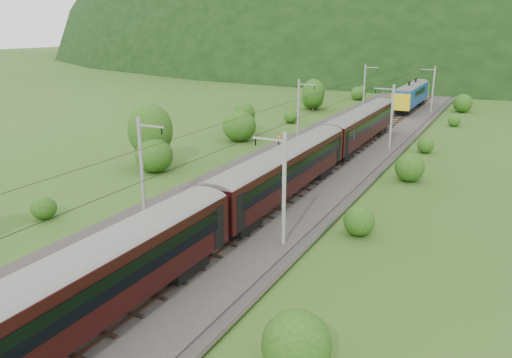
% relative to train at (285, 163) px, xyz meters
% --- Properties ---
extents(ground, '(600.00, 600.00, 0.00)m').
position_rel_train_xyz_m(ground, '(-2.40, -8.52, -3.68)').
color(ground, '#315019').
rests_on(ground, ground).
extents(railbed, '(14.00, 220.00, 0.30)m').
position_rel_train_xyz_m(railbed, '(-2.40, 1.48, -3.53)').
color(railbed, '#38332D').
rests_on(railbed, ground).
extents(track_left, '(2.40, 220.00, 0.27)m').
position_rel_train_xyz_m(track_left, '(-4.80, 1.48, -3.30)').
color(track_left, brown).
rests_on(track_left, railbed).
extents(track_right, '(2.40, 220.00, 0.27)m').
position_rel_train_xyz_m(track_right, '(-0.00, 1.48, -3.30)').
color(track_right, brown).
rests_on(track_right, railbed).
extents(catenary_left, '(2.54, 192.28, 8.00)m').
position_rel_train_xyz_m(catenary_left, '(-8.52, 23.48, 0.82)').
color(catenary_left, gray).
rests_on(catenary_left, railbed).
extents(catenary_right, '(2.54, 192.28, 8.00)m').
position_rel_train_xyz_m(catenary_right, '(3.72, 23.48, 0.82)').
color(catenary_right, gray).
rests_on(catenary_right, railbed).
extents(overhead_wires, '(4.83, 198.00, 0.03)m').
position_rel_train_xyz_m(overhead_wires, '(-2.40, 1.48, 3.42)').
color(overhead_wires, black).
rests_on(overhead_wires, ground).
extents(mountain_main, '(504.00, 360.00, 244.00)m').
position_rel_train_xyz_m(mountain_main, '(-2.40, 251.48, -3.68)').
color(mountain_main, black).
rests_on(mountain_main, ground).
extents(mountain_ridge, '(336.00, 280.00, 132.00)m').
position_rel_train_xyz_m(mountain_ridge, '(-122.40, 291.48, -3.68)').
color(mountain_ridge, black).
rests_on(mountain_ridge, ground).
extents(train, '(3.12, 124.70, 5.44)m').
position_rel_train_xyz_m(train, '(0.00, 0.00, 0.00)').
color(train, black).
rests_on(train, ground).
extents(hazard_post_near, '(0.15, 0.15, 1.40)m').
position_rel_train_xyz_m(hazard_post_near, '(-2.83, 30.98, -2.68)').
color(hazard_post_near, red).
rests_on(hazard_post_near, railbed).
extents(hazard_post_far, '(0.16, 0.16, 1.51)m').
position_rel_train_xyz_m(hazard_post_far, '(-2.17, 37.94, -2.62)').
color(hazard_post_far, red).
rests_on(hazard_post_far, railbed).
extents(signal, '(0.24, 0.24, 2.19)m').
position_rel_train_xyz_m(signal, '(-7.37, 14.70, -2.09)').
color(signal, black).
rests_on(signal, railbed).
extents(vegetation_left, '(9.33, 140.71, 7.06)m').
position_rel_train_xyz_m(vegetation_left, '(-16.59, 13.04, -1.06)').
color(vegetation_left, '#194612').
rests_on(vegetation_left, ground).
extents(vegetation_right, '(6.74, 112.10, 3.00)m').
position_rel_train_xyz_m(vegetation_right, '(9.67, 1.66, -2.36)').
color(vegetation_right, '#194612').
rests_on(vegetation_right, ground).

